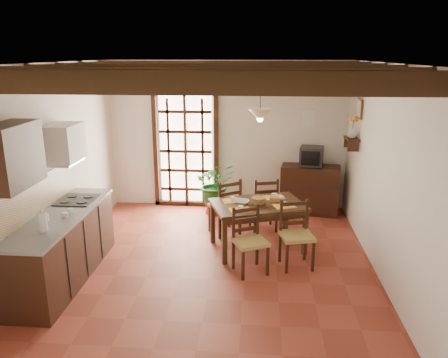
# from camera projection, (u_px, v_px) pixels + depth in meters

# --- Properties ---
(ground_plane) EXTENTS (5.00, 5.00, 0.00)m
(ground_plane) POSITION_uv_depth(u_px,v_px,m) (215.00, 263.00, 6.32)
(ground_plane) COLOR brown
(room_shell) EXTENTS (4.52, 5.02, 2.81)m
(room_shell) POSITION_uv_depth(u_px,v_px,m) (214.00, 139.00, 5.81)
(room_shell) COLOR silver
(room_shell) RESTS_ON ground_plane
(ceiling_beams) EXTENTS (4.50, 4.34, 0.20)m
(ceiling_beams) POSITION_uv_depth(u_px,v_px,m) (214.00, 72.00, 5.57)
(ceiling_beams) COLOR black
(ceiling_beams) RESTS_ON room_shell
(french_door) EXTENTS (1.26, 0.11, 2.32)m
(french_door) POSITION_uv_depth(u_px,v_px,m) (186.00, 147.00, 8.39)
(french_door) COLOR white
(french_door) RESTS_ON ground_plane
(kitchen_counter) EXTENTS (0.64, 2.25, 1.38)m
(kitchen_counter) POSITION_uv_depth(u_px,v_px,m) (63.00, 246.00, 5.76)
(kitchen_counter) COLOR black
(kitchen_counter) RESTS_ON ground_plane
(upper_cabinet) EXTENTS (0.35, 0.80, 0.70)m
(upper_cabinet) POSITION_uv_depth(u_px,v_px,m) (11.00, 156.00, 4.71)
(upper_cabinet) COLOR black
(upper_cabinet) RESTS_ON room_shell
(range_hood) EXTENTS (0.38, 0.60, 0.54)m
(range_hood) POSITION_uv_depth(u_px,v_px,m) (64.00, 144.00, 5.94)
(range_hood) COLOR white
(range_hood) RESTS_ON room_shell
(counter_items) EXTENTS (0.50, 1.43, 0.25)m
(counter_items) POSITION_uv_depth(u_px,v_px,m) (62.00, 209.00, 5.71)
(counter_items) COLOR black
(counter_items) RESTS_ON kitchen_counter
(dining_table) EXTENTS (1.56, 1.26, 0.74)m
(dining_table) POSITION_uv_depth(u_px,v_px,m) (258.00, 209.00, 6.61)
(dining_table) COLOR #352111
(dining_table) RESTS_ON ground_plane
(chair_near_left) EXTENTS (0.55, 0.54, 0.91)m
(chair_near_left) POSITION_uv_depth(u_px,v_px,m) (250.00, 253.00, 5.99)
(chair_near_left) COLOR tan
(chair_near_left) RESTS_ON ground_plane
(chair_near_right) EXTENTS (0.52, 0.50, 0.94)m
(chair_near_right) POSITION_uv_depth(u_px,v_px,m) (296.00, 247.00, 6.14)
(chair_near_right) COLOR tan
(chair_near_right) RESTS_ON ground_plane
(chair_far_left) EXTENTS (0.60, 0.60, 0.96)m
(chair_far_left) POSITION_uv_depth(u_px,v_px,m) (225.00, 216.00, 7.27)
(chair_far_left) COLOR tan
(chair_far_left) RESTS_ON ground_plane
(chair_far_right) EXTENTS (0.52, 0.51, 0.94)m
(chair_far_right) POSITION_uv_depth(u_px,v_px,m) (263.00, 213.00, 7.43)
(chair_far_right) COLOR tan
(chair_far_right) RESTS_ON ground_plane
(table_setting) EXTENTS (0.99, 0.66, 0.09)m
(table_setting) POSITION_uv_depth(u_px,v_px,m) (258.00, 203.00, 6.58)
(table_setting) COLOR #FFA628
(table_setting) RESTS_ON dining_table
(table_bowl) EXTENTS (0.25, 0.25, 0.05)m
(table_bowl) POSITION_uv_depth(u_px,v_px,m) (242.00, 202.00, 6.57)
(table_bowl) COLOR white
(table_bowl) RESTS_ON dining_table
(sideboard) EXTENTS (1.13, 0.64, 0.91)m
(sideboard) POSITION_uv_depth(u_px,v_px,m) (310.00, 189.00, 8.20)
(sideboard) COLOR black
(sideboard) RESTS_ON ground_plane
(crt_tv) EXTENTS (0.47, 0.45, 0.35)m
(crt_tv) POSITION_uv_depth(u_px,v_px,m) (312.00, 156.00, 8.02)
(crt_tv) COLOR black
(crt_tv) RESTS_ON sideboard
(fuse_box) EXTENTS (0.25, 0.03, 0.32)m
(fuse_box) POSITION_uv_depth(u_px,v_px,m) (308.00, 119.00, 8.09)
(fuse_box) COLOR white
(fuse_box) RESTS_ON room_shell
(plant_pot) EXTENTS (0.38, 0.38, 0.23)m
(plant_pot) POSITION_uv_depth(u_px,v_px,m) (215.00, 208.00, 8.25)
(plant_pot) COLOR maroon
(plant_pot) RESTS_ON ground_plane
(potted_plant) EXTENTS (2.27, 2.09, 2.10)m
(potted_plant) POSITION_uv_depth(u_px,v_px,m) (215.00, 184.00, 8.12)
(potted_plant) COLOR #144C19
(potted_plant) RESTS_ON ground_plane
(wall_shelf) EXTENTS (0.20, 0.42, 0.20)m
(wall_shelf) POSITION_uv_depth(u_px,v_px,m) (352.00, 141.00, 7.26)
(wall_shelf) COLOR black
(wall_shelf) RESTS_ON room_shell
(shelf_vase) EXTENTS (0.15, 0.15, 0.15)m
(shelf_vase) POSITION_uv_depth(u_px,v_px,m) (352.00, 133.00, 7.23)
(shelf_vase) COLOR #B2BFB2
(shelf_vase) RESTS_ON wall_shelf
(shelf_flowers) EXTENTS (0.14, 0.14, 0.36)m
(shelf_flowers) POSITION_uv_depth(u_px,v_px,m) (353.00, 120.00, 7.17)
(shelf_flowers) COLOR #FFA628
(shelf_flowers) RESTS_ON shelf_vase
(framed_picture) EXTENTS (0.03, 0.32, 0.32)m
(framed_picture) POSITION_uv_depth(u_px,v_px,m) (360.00, 109.00, 7.11)
(framed_picture) COLOR brown
(framed_picture) RESTS_ON room_shell
(pendant_lamp) EXTENTS (0.36, 0.36, 0.84)m
(pendant_lamp) POSITION_uv_depth(u_px,v_px,m) (260.00, 114.00, 6.31)
(pendant_lamp) COLOR black
(pendant_lamp) RESTS_ON room_shell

